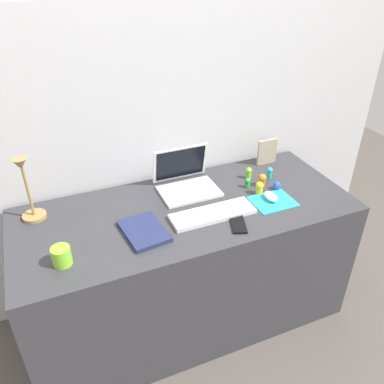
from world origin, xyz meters
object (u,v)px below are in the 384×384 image
object	(u,v)px
toy_figurine_blue	(277,186)
picture_frame	(267,152)
coffee_mug	(62,256)
toy_figurine_green	(248,183)
toy_figurine_orange	(262,179)
toy_figurine_cyan	(270,172)
keyboard	(213,214)
toy_figurine_lime	(249,173)
notebook_pad	(144,231)
mouse	(271,197)
laptop	(185,179)
desk_lamp	(28,191)
toy_figurine_yellow	(259,187)
cell_phone	(238,225)

from	to	relation	value
toy_figurine_blue	picture_frame	bearing A→B (deg)	69.23
coffee_mug	toy_figurine_green	xyz separation A→B (m)	(0.98, 0.23, -0.01)
picture_frame	coffee_mug	size ratio (longest dim) A/B	1.85
toy_figurine_orange	toy_figurine_cyan	world-z (taller)	toy_figurine_orange
keyboard	toy_figurine_lime	distance (m)	0.42
notebook_pad	toy_figurine_lime	xyz separation A→B (m)	(0.67, 0.25, 0.02)
mouse	toy_figurine_orange	bearing A→B (deg)	76.33
notebook_pad	toy_figurine_green	bearing A→B (deg)	8.34
picture_frame	toy_figurine_orange	bearing A→B (deg)	-126.46
toy_figurine_blue	toy_figurine_lime	bearing A→B (deg)	116.31
laptop	toy_figurine_orange	distance (m)	0.41
desk_lamp	toy_figurine_yellow	size ratio (longest dim) A/B	4.88
laptop	desk_lamp	size ratio (longest dim) A/B	0.88
mouse	toy_figurine_orange	world-z (taller)	toy_figurine_orange
keyboard	toy_figurine_lime	xyz separation A→B (m)	(0.33, 0.25, 0.02)
cell_phone	toy_figurine_cyan	distance (m)	0.49
keyboard	toy_figurine_yellow	bearing A→B (deg)	15.55
cell_phone	notebook_pad	distance (m)	0.43
keyboard	toy_figurine_lime	world-z (taller)	toy_figurine_lime
laptop	desk_lamp	bearing A→B (deg)	-179.69
notebook_pad	mouse	bearing A→B (deg)	-5.71
cell_phone	notebook_pad	bearing A→B (deg)	-176.58
keyboard	mouse	distance (m)	0.33
desk_lamp	toy_figurine_orange	xyz separation A→B (m)	(1.14, -0.14, -0.12)
toy_figurine_orange	toy_figurine_cyan	bearing A→B (deg)	35.02
toy_figurine_yellow	toy_figurine_lime	bearing A→B (deg)	79.86
keyboard	desk_lamp	xyz separation A→B (m)	(-0.78, 0.29, 0.15)
cell_phone	toy_figurine_orange	bearing A→B (deg)	62.00
toy_figurine_orange	toy_figurine_green	bearing A→B (deg)	169.26
picture_frame	cell_phone	bearing A→B (deg)	-132.80
toy_figurine_blue	cell_phone	bearing A→B (deg)	-148.91
desk_lamp	toy_figurine_cyan	world-z (taller)	desk_lamp
toy_figurine_lime	toy_figurine_orange	bearing A→B (deg)	-74.60
toy_figurine_orange	toy_figurine_cyan	xyz separation A→B (m)	(0.08, 0.06, -0.00)
keyboard	toy_figurine_cyan	bearing A→B (deg)	24.99
picture_frame	toy_figurine_orange	xyz separation A→B (m)	(-0.16, -0.21, -0.04)
cell_phone	toy_figurine_green	bearing A→B (deg)	72.86
notebook_pad	toy_figurine_lime	distance (m)	0.72
desk_lamp	toy_figurine_orange	world-z (taller)	desk_lamp
toy_figurine_green	cell_phone	bearing A→B (deg)	-126.18
mouse	desk_lamp	xyz separation A→B (m)	(-1.11, 0.28, 0.14)
toy_figurine_yellow	toy_figurine_cyan	bearing A→B (deg)	41.47
toy_figurine_cyan	desk_lamp	bearing A→B (deg)	176.26
coffee_mug	toy_figurine_yellow	bearing A→B (deg)	8.71
toy_figurine_orange	toy_figurine_lime	xyz separation A→B (m)	(-0.03, 0.10, -0.00)
mouse	toy_figurine_lime	world-z (taller)	toy_figurine_lime
keyboard	toy_figurine_yellow	xyz separation A→B (m)	(0.30, 0.08, 0.03)
laptop	toy_figurine_cyan	bearing A→B (deg)	-10.24
mouse	toy_figurine_blue	world-z (taller)	toy_figurine_blue
mouse	notebook_pad	distance (m)	0.67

